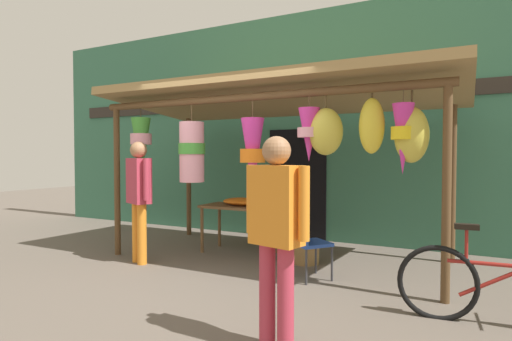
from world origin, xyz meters
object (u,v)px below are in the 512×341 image
(wicker_basket_by_table, at_px, (306,253))
(vendor_in_orange, at_px, (276,224))
(display_table, at_px, (239,211))
(flower_heap_on_table, at_px, (244,201))
(parked_bicycle, at_px, (501,288))
(folding_chair, at_px, (306,239))
(customer_foreground, at_px, (139,191))

(wicker_basket_by_table, distance_m, vendor_in_orange, 2.76)
(wicker_basket_by_table, xyz_separation_m, vendor_in_orange, (0.69, -2.54, 0.83))
(display_table, height_order, flower_heap_on_table, flower_heap_on_table)
(parked_bicycle, bearing_deg, folding_chair, 165.30)
(display_table, bearing_deg, flower_heap_on_table, 50.38)
(flower_heap_on_table, xyz_separation_m, customer_foreground, (-0.99, -1.24, 0.22))
(folding_chair, distance_m, customer_foreground, 2.44)
(folding_chair, distance_m, parked_bicycle, 2.09)
(customer_foreground, bearing_deg, display_table, 51.47)
(parked_bicycle, height_order, customer_foreground, customer_foreground)
(folding_chair, height_order, parked_bicycle, parked_bicycle)
(flower_heap_on_table, bearing_deg, display_table, -129.62)
(wicker_basket_by_table, height_order, vendor_in_orange, vendor_in_orange)
(flower_heap_on_table, distance_m, wicker_basket_by_table, 1.30)
(vendor_in_orange, height_order, customer_foreground, customer_foreground)
(display_table, xyz_separation_m, customer_foreground, (-0.95, -1.19, 0.37))
(display_table, distance_m, folding_chair, 1.66)
(display_table, relative_size, vendor_in_orange, 0.70)
(flower_heap_on_table, xyz_separation_m, parked_bicycle, (3.39, -1.44, -0.45))
(display_table, xyz_separation_m, vendor_in_orange, (1.84, -2.67, 0.33))
(wicker_basket_by_table, bearing_deg, display_table, 173.71)
(wicker_basket_by_table, relative_size, vendor_in_orange, 0.22)
(display_table, distance_m, parked_bicycle, 3.72)
(folding_chair, height_order, wicker_basket_by_table, folding_chair)
(flower_heap_on_table, bearing_deg, parked_bicycle, -23.03)
(folding_chair, bearing_deg, display_table, 148.76)
(flower_heap_on_table, relative_size, folding_chair, 0.80)
(flower_heap_on_table, height_order, vendor_in_orange, vendor_in_orange)
(display_table, height_order, wicker_basket_by_table, display_table)
(wicker_basket_by_table, distance_m, parked_bicycle, 2.62)
(flower_heap_on_table, height_order, wicker_basket_by_table, flower_heap_on_table)
(wicker_basket_by_table, height_order, customer_foreground, customer_foreground)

